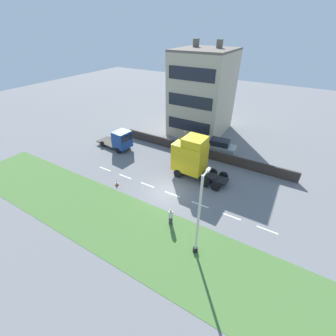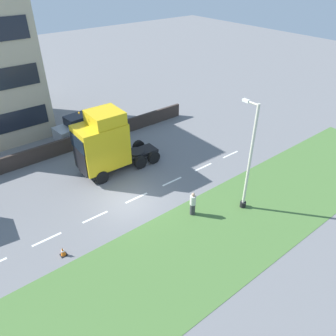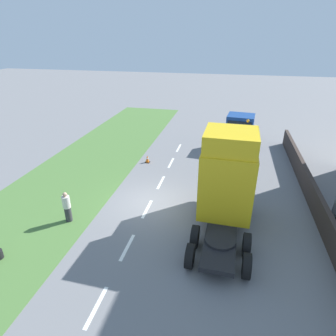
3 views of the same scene
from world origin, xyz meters
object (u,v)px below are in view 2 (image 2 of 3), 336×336
parked_car (80,127)px  lamp_post (248,165)px  lorry_cab (104,143)px  pedestrian (193,204)px  traffic_cone_lead (63,252)px

parked_car → lamp_post: bearing=-171.2°
lorry_cab → pedestrian: lorry_cab is taller
lamp_post → pedestrian: 4.28m
lamp_post → lorry_cab: bearing=28.0°
parked_car → pedestrian: parked_car is taller
lorry_cab → lamp_post: (-9.36, -4.97, 0.83)m
lorry_cab → lamp_post: lamp_post is taller
parked_car → lorry_cab: bearing=166.2°
parked_car → traffic_cone_lead: (-12.57, 7.21, -0.77)m
parked_car → pedestrian: (-14.46, -0.84, -0.22)m
traffic_cone_lead → lorry_cab: bearing=-46.2°
pedestrian → parked_car: bearing=3.3°
lamp_post → traffic_cone_lead: (3.39, 11.19, -3.03)m
lamp_post → traffic_cone_lead: size_ratio=12.65×
parked_car → lamp_post: lamp_post is taller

